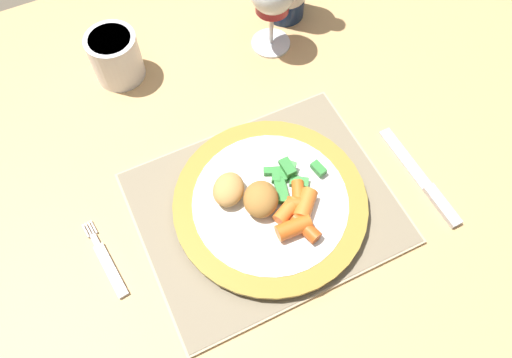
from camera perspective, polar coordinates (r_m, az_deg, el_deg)
The scene contains 10 objects.
ground_plane at distance 1.45m, azimuth -1.19°, elevation -12.07°, with size 6.00×6.00×0.00m, color brown.
dining_table at distance 0.84m, azimuth -2.01°, elevation 0.39°, with size 1.33×0.90×0.74m.
placemat at distance 0.72m, azimuth 1.04°, elevation -3.29°, with size 0.36×0.29×0.01m.
dinner_plate at distance 0.70m, azimuth 1.71°, elevation -2.81°, with size 0.27×0.27×0.02m.
breaded_croquettes at distance 0.68m, azimuth -1.04°, elevation -1.83°, with size 0.10×0.10×0.04m.
green_beans_pile at distance 0.71m, azimuth 3.66°, elevation 0.33°, with size 0.09×0.07×0.02m.
glazed_carrots at distance 0.68m, azimuth 4.83°, elevation -3.92°, with size 0.08×0.09×0.02m.
fork at distance 0.71m, azimuth -16.59°, elevation -9.29°, with size 0.03×0.12×0.01m.
table_knife at distance 0.77m, azimuth 18.82°, elevation -0.59°, with size 0.02×0.18×0.01m.
drinking_cup at distance 0.85m, azimuth -15.79°, elevation 13.38°, with size 0.08×0.08×0.08m.
Camera 1 is at (-0.15, -0.38, 1.39)m, focal length 35.00 mm.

